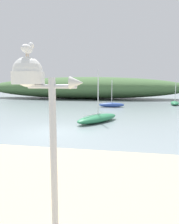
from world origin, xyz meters
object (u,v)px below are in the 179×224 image
at_px(seagull_on_radar, 28,48).
at_px(sailboat_centre_water, 175,103).
at_px(sailboat_far_right, 98,118).
at_px(sailboat_off_point, 112,105).
at_px(mast_structure, 34,88).

distance_m(seagull_on_radar, sailboat_centre_water, 27.82).
height_order(seagull_on_radar, sailboat_far_right, sailboat_far_right).
bearing_deg(sailboat_off_point, seagull_on_radar, -89.15).
xyz_separation_m(sailboat_far_right, sailboat_centre_water, (8.54, 14.85, -0.01)).
height_order(sailboat_off_point, sailboat_centre_water, sailboat_centre_water).
bearing_deg(mast_structure, sailboat_off_point, 91.12).
relative_size(seagull_on_radar, sailboat_centre_water, 0.10).
relative_size(mast_structure, sailboat_far_right, 0.69).
bearing_deg(sailboat_far_right, mast_structure, -87.00).
bearing_deg(sailboat_off_point, mast_structure, -88.88).
bearing_deg(sailboat_centre_water, seagull_on_radar, -106.90).
relative_size(sailboat_far_right, sailboat_off_point, 1.31).
bearing_deg(seagull_on_radar, mast_structure, -9.51).
relative_size(sailboat_off_point, sailboat_centre_water, 0.93).
distance_m(mast_structure, sailboat_centre_water, 27.74).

